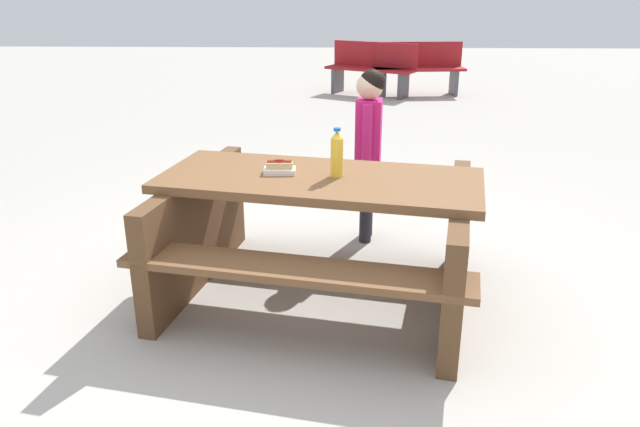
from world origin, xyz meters
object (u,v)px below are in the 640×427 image
soda_bottle (337,154)px  park_bench_far (372,67)px  child_in_coat (369,134)px  picnic_table (320,226)px  park_bench_mid (418,67)px  hotdog_tray (280,168)px

soda_bottle → park_bench_far: (-0.53, -7.08, -0.43)m
soda_bottle → child_in_coat: size_ratio=0.23×
picnic_table → park_bench_mid: bearing=-101.1°
soda_bottle → park_bench_mid: soda_bottle is taller
picnic_table → park_bench_mid: size_ratio=1.33×
soda_bottle → child_in_coat: bearing=-103.7°
park_bench_mid → park_bench_far: bearing=3.8°
soda_bottle → park_bench_mid: (-1.31, -7.13, -0.43)m
hotdog_tray → child_in_coat: bearing=-122.9°
picnic_table → soda_bottle: bearing=177.2°
soda_bottle → hotdog_tray: 0.34m
child_in_coat → soda_bottle: bearing=76.3°
hotdog_tray → park_bench_mid: (-1.64, -7.08, -0.33)m
soda_bottle → park_bench_mid: size_ratio=0.18×
child_in_coat → park_bench_mid: bearing=-99.9°
soda_bottle → park_bench_far: bearing=-94.3°
picnic_table → hotdog_tray: size_ratio=10.99×
soda_bottle → picnic_table: bearing=-2.8°
park_bench_mid → park_bench_far: same height
picnic_table → child_in_coat: (-0.31, -0.89, 0.34)m
park_bench_mid → park_bench_far: (0.78, 0.05, 0.00)m
soda_bottle → park_bench_far: 7.11m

